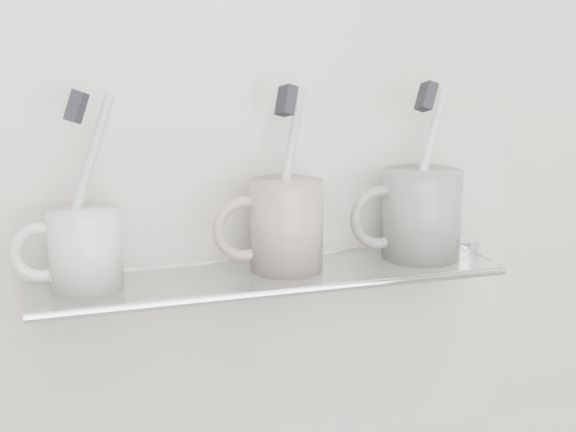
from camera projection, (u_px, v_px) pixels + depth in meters
name	position (u px, v px, depth m)	size (l,w,h in m)	color
wall_back	(253.00, 125.00, 0.88)	(2.50, 2.50, 0.00)	beige
shelf_glass	(270.00, 276.00, 0.85)	(0.50, 0.12, 0.01)	silver
shelf_rail	(285.00, 292.00, 0.80)	(0.01, 0.01, 0.50)	silver
bracket_left	(65.00, 291.00, 0.84)	(0.02, 0.02, 0.03)	silver
bracket_right	(427.00, 257.00, 0.96)	(0.02, 0.02, 0.03)	silver
mug_left	(85.00, 249.00, 0.79)	(0.07, 0.07, 0.08)	white
mug_left_handle	(41.00, 252.00, 0.78)	(0.06, 0.06, 0.01)	white
toothbrush_left	(82.00, 189.00, 0.78)	(0.01, 0.01, 0.19)	silver
bristles_left	(76.00, 107.00, 0.76)	(0.01, 0.02, 0.03)	black
mug_center	(286.00, 226.00, 0.85)	(0.08, 0.08, 0.10)	silver
mug_center_handle	(245.00, 229.00, 0.84)	(0.07, 0.07, 0.01)	silver
toothbrush_center	(286.00, 177.00, 0.84)	(0.01, 0.01, 0.19)	#B3B8BD
bristles_center	(286.00, 101.00, 0.82)	(0.01, 0.02, 0.03)	black
mug_right	(422.00, 214.00, 0.90)	(0.09, 0.09, 0.10)	silver
mug_right_handle	(380.00, 217.00, 0.88)	(0.07, 0.07, 0.01)	silver
toothbrush_right	(423.00, 169.00, 0.89)	(0.01, 0.01, 0.19)	white
bristles_right	(426.00, 97.00, 0.87)	(0.01, 0.02, 0.03)	black
chrome_cap	(462.00, 246.00, 0.92)	(0.04, 0.04, 0.02)	silver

